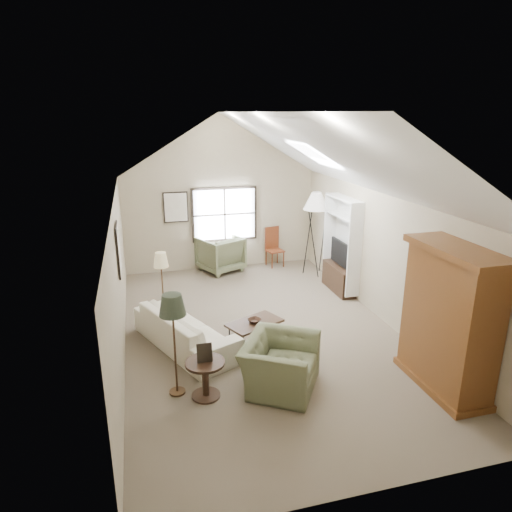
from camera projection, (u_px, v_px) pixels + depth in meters
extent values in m
cube|color=#716250|center=(261.00, 332.00, 8.66)|extent=(5.00, 8.00, 0.01)
cube|color=tan|center=(221.00, 222.00, 11.97)|extent=(5.00, 0.01, 2.50)
cube|color=tan|center=(368.00, 397.00, 4.60)|extent=(5.00, 0.01, 2.50)
cube|color=tan|center=(119.00, 283.00, 7.67)|extent=(0.01, 8.00, 2.50)
cube|color=tan|center=(385.00, 259.00, 8.90)|extent=(0.01, 8.00, 2.50)
cube|color=black|center=(225.00, 214.00, 11.90)|extent=(1.72, 0.08, 1.42)
cube|color=black|center=(118.00, 249.00, 7.80)|extent=(0.68, 0.04, 0.88)
cube|color=black|center=(176.00, 207.00, 11.52)|extent=(0.62, 0.04, 0.78)
cube|color=brown|center=(449.00, 320.00, 6.65)|extent=(0.60, 1.50, 2.20)
cube|color=white|center=(342.00, 243.00, 10.36)|extent=(0.32, 1.30, 2.10)
cube|color=#382316|center=(339.00, 278.00, 10.62)|extent=(0.34, 1.18, 0.60)
cube|color=black|center=(340.00, 253.00, 10.43)|extent=(0.05, 0.90, 0.55)
imported|color=white|center=(186.00, 329.00, 8.06)|extent=(1.76, 2.47, 0.67)
imported|color=#6A724F|center=(280.00, 364.00, 6.85)|extent=(1.49, 1.54, 0.76)
imported|color=#6B6F4E|center=(220.00, 254.00, 11.91)|extent=(1.32, 1.33, 0.92)
cube|color=#392417|center=(254.00, 334.00, 8.06)|extent=(1.09, 0.88, 0.49)
imported|color=#372016|center=(254.00, 320.00, 7.97)|extent=(0.30, 0.30, 0.06)
cylinder|color=#322314|center=(205.00, 379.00, 6.62)|extent=(0.76, 0.76, 0.58)
cube|color=maroon|center=(275.00, 247.00, 12.26)|extent=(0.48, 0.48, 1.06)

